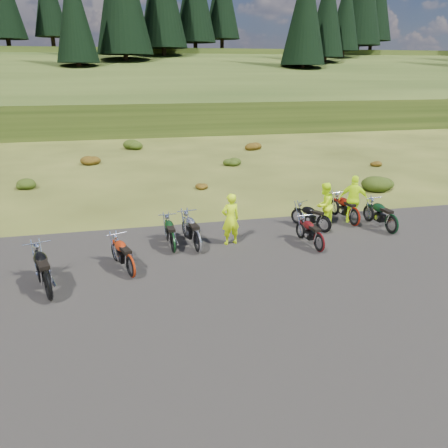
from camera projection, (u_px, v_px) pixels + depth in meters
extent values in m
plane|color=#373E14|center=(262.00, 262.00, 13.69)|extent=(300.00, 300.00, 0.00)
cube|color=black|center=(284.00, 292.00, 11.85)|extent=(20.00, 12.00, 0.04)
cube|color=#263913|center=(137.00, 93.00, 114.90)|extent=(300.00, 90.00, 9.17)
cylinder|color=black|center=(9.00, 45.00, 69.69)|extent=(0.70, 0.70, 2.20)
cylinder|color=black|center=(53.00, 42.00, 76.18)|extent=(0.70, 0.70, 2.20)
cylinder|color=black|center=(80.00, 70.00, 55.94)|extent=(0.70, 0.70, 2.20)
cone|color=black|center=(74.00, 11.00, 53.65)|extent=(5.28, 5.28, 12.00)
cylinder|color=black|center=(126.00, 61.00, 62.30)|extent=(0.70, 0.70, 2.20)
cylinder|color=black|center=(164.00, 54.00, 68.67)|extent=(0.70, 0.70, 2.20)
cylinder|color=black|center=(196.00, 48.00, 75.03)|extent=(0.70, 0.70, 2.20)
cylinder|color=black|center=(222.00, 44.00, 81.46)|extent=(0.70, 0.70, 2.20)
cylinder|color=black|center=(302.00, 72.00, 61.29)|extent=(0.70, 0.70, 2.20)
cone|color=black|center=(305.00, 10.00, 58.66)|extent=(6.16, 6.16, 14.00)
cylinder|color=black|center=(324.00, 63.00, 67.65)|extent=(0.70, 0.70, 2.20)
cone|color=black|center=(328.00, 11.00, 65.19)|extent=(5.72, 5.72, 13.00)
cylinder|color=black|center=(342.00, 57.00, 74.01)|extent=(0.70, 0.70, 2.20)
cone|color=black|center=(346.00, 12.00, 71.71)|extent=(5.28, 5.28, 12.00)
cylinder|color=black|center=(357.00, 51.00, 80.37)|extent=(0.70, 0.70, 2.20)
cylinder|color=black|center=(370.00, 46.00, 86.73)|extent=(0.70, 0.70, 2.20)
ellipsoid|color=#21340D|center=(24.00, 183.00, 22.10)|extent=(1.03, 1.03, 0.61)
ellipsoid|color=#5B280B|center=(90.00, 159.00, 27.55)|extent=(1.30, 1.30, 0.77)
ellipsoid|color=#21340D|center=(134.00, 143.00, 33.00)|extent=(1.56, 1.56, 0.92)
ellipsoid|color=#5B280B|center=(200.00, 185.00, 21.99)|extent=(0.77, 0.77, 0.45)
ellipsoid|color=#21340D|center=(231.00, 161.00, 27.44)|extent=(1.03, 1.03, 0.61)
ellipsoid|color=#5B280B|center=(252.00, 145.00, 32.89)|extent=(1.30, 1.30, 0.77)
ellipsoid|color=#21340D|center=(379.00, 181.00, 21.78)|extent=(1.56, 1.56, 0.92)
ellipsoid|color=#5B280B|center=(374.00, 162.00, 27.34)|extent=(0.77, 0.77, 0.45)
imported|color=#C0EB0C|center=(230.00, 220.00, 14.76)|extent=(0.73, 0.56, 1.79)
imported|color=#C0EB0C|center=(324.00, 206.00, 16.39)|extent=(1.05, 0.99, 1.72)
imported|color=#C0EB0C|center=(354.00, 200.00, 16.86)|extent=(1.17, 0.97, 1.87)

